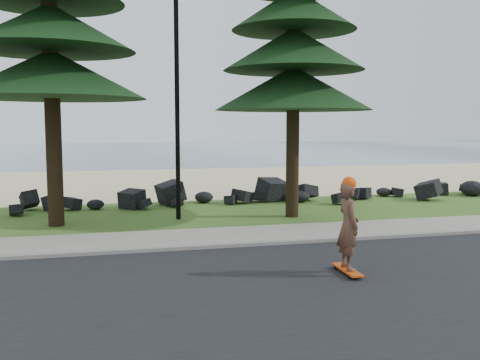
% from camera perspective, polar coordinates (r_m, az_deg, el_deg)
% --- Properties ---
extents(ground, '(160.00, 160.00, 0.00)m').
position_cam_1_polar(ground, '(13.25, -4.74, -6.51)').
color(ground, '#335B1C').
rests_on(ground, ground).
extents(road, '(160.00, 7.00, 0.02)m').
position_cam_1_polar(road, '(8.99, 0.07, -12.41)').
color(road, black).
rests_on(road, ground).
extents(kerb, '(160.00, 0.20, 0.10)m').
position_cam_1_polar(kerb, '(12.38, -4.06, -7.15)').
color(kerb, gray).
rests_on(kerb, ground).
extents(sidewalk, '(160.00, 2.00, 0.08)m').
position_cam_1_polar(sidewalk, '(13.44, -4.88, -6.16)').
color(sidewalk, gray).
rests_on(sidewalk, ground).
extents(beach_sand, '(160.00, 15.00, 0.01)m').
position_cam_1_polar(beach_sand, '(27.50, -9.69, -0.16)').
color(beach_sand, '#D6B88F').
rests_on(beach_sand, ground).
extents(ocean, '(160.00, 58.00, 0.01)m').
position_cam_1_polar(ocean, '(63.88, -12.26, 3.13)').
color(ocean, '#395B6E').
rests_on(ocean, ground).
extents(seawall_boulders, '(60.00, 2.40, 1.10)m').
position_cam_1_polar(seawall_boulders, '(18.71, -7.55, -2.92)').
color(seawall_boulders, black).
rests_on(seawall_boulders, ground).
extents(lamp_post, '(0.25, 0.14, 8.14)m').
position_cam_1_polar(lamp_post, '(16.17, -6.75, 10.42)').
color(lamp_post, black).
rests_on(lamp_post, ground).
extents(skateboarder, '(0.42, 1.01, 1.86)m').
position_cam_1_polar(skateboarder, '(10.30, 11.47, -4.86)').
color(skateboarder, '#BC3F0B').
rests_on(skateboarder, ground).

